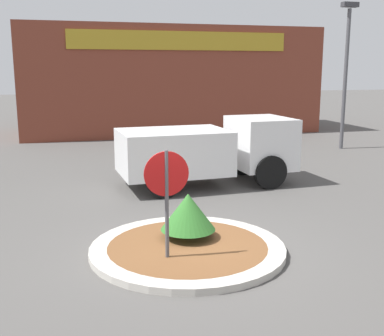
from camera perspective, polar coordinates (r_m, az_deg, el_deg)
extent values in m
plane|color=#514F4C|center=(9.37, -0.53, -9.90)|extent=(120.00, 120.00, 0.00)
cylinder|color=#BCB7AD|center=(9.35, -0.53, -9.53)|extent=(3.74, 3.74, 0.13)
cylinder|color=brown|center=(9.35, -0.53, -9.52)|extent=(3.07, 3.07, 0.13)
cylinder|color=#4C4C51|center=(8.51, -3.00, -4.79)|extent=(0.07, 0.07, 2.08)
cylinder|color=#B71414|center=(8.35, -3.05, -0.69)|extent=(0.80, 0.03, 0.80)
cylinder|color=brown|center=(9.70, -0.47, -7.74)|extent=(0.08, 0.08, 0.17)
cone|color=#2D6B28|center=(9.56, -0.47, -5.19)|extent=(1.09, 1.09, 0.73)
cube|color=white|center=(14.97, 8.11, 3.01)|extent=(1.75, 2.13, 1.53)
cube|color=white|center=(13.99, -2.20, 1.94)|extent=(3.20, 2.32, 1.26)
cube|color=black|center=(15.20, 10.10, 4.10)|extent=(0.13, 1.84, 0.54)
cylinder|color=black|center=(15.91, 5.96, 0.96)|extent=(1.00, 0.29, 0.99)
cylinder|color=black|center=(14.16, 9.25, -0.48)|extent=(1.00, 0.29, 0.99)
cylinder|color=black|center=(14.90, -5.34, 0.24)|extent=(1.00, 0.29, 0.99)
cylinder|color=black|center=(13.02, -3.37, -1.43)|extent=(1.00, 0.29, 0.99)
cube|color=brown|center=(27.20, -2.86, 10.34)|extent=(15.62, 6.00, 5.58)
cube|color=#B28E23|center=(24.28, -1.30, 14.86)|extent=(10.93, 0.08, 0.90)
cylinder|color=#4C4C51|center=(21.84, 17.69, 9.86)|extent=(0.16, 0.16, 5.88)
cube|color=#38383D|center=(21.98, 18.22, 17.92)|extent=(0.70, 0.30, 0.20)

